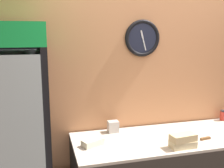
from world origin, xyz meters
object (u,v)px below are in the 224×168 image
Objects in this scene: chefs_knife at (211,138)px; napkin_dispenser at (113,127)px; sandwich_stack_bottom at (183,144)px; sandwich_stack_middle at (183,138)px; condiment_jar at (223,115)px; beverage_cooler at (12,132)px; sandwich_flat_left at (93,142)px.

napkin_dispenser reaches higher than chefs_knife.
sandwich_stack_bottom reaches higher than chefs_knife.
sandwich_stack_middle is 1.03m from condiment_jar.
condiment_jar is (2.35, 0.24, -0.11)m from beverage_cooler.
sandwich_stack_bottom is 0.96× the size of sandwich_stack_middle.
sandwich_stack_bottom is 0.74m from napkin_dispenser.
beverage_cooler is 0.73m from sandwich_flat_left.
beverage_cooler is at bearing 167.39° from sandwich_stack_bottom.
sandwich_stack_middle is 1.09× the size of sandwich_flat_left.
sandwich_flat_left is 1.17m from chefs_knife.
napkin_dispenser reaches higher than sandwich_stack_bottom.
sandwich_flat_left is (-0.78, 0.25, -0.00)m from sandwich_stack_bottom.
chefs_knife is at bearing 17.12° from sandwich_stack_bottom.
condiment_jar is (1.65, 0.32, 0.03)m from sandwich_flat_left.
beverage_cooler is 2.37m from condiment_jar.
chefs_knife is (1.16, -0.14, -0.02)m from sandwich_flat_left.
sandwich_flat_left is 1.68m from condiment_jar.
sandwich_stack_middle is (1.49, -0.33, -0.08)m from beverage_cooler.
chefs_knife is (0.38, 0.12, -0.09)m from sandwich_stack_middle.
beverage_cooler reaches higher than condiment_jar.
beverage_cooler is 1.53m from sandwich_stack_middle.
sandwich_flat_left is 0.64× the size of chefs_knife.
beverage_cooler is 9.08× the size of sandwich_flat_left.
napkin_dispenser is (-0.51, 0.53, -0.04)m from sandwich_stack_middle.
beverage_cooler reaches higher than sandwich_stack_bottom.
napkin_dispenser is at bearing 11.53° from beverage_cooler.
sandwich_stack_bottom is at bearing -162.88° from chefs_knife.
condiment_jar is at bearing 1.52° from napkin_dispenser.
sandwich_flat_left is 1.86× the size of napkin_dispenser.
sandwich_stack_bottom is 0.82m from sandwich_flat_left.
napkin_dispenser is at bearing 133.86° from sandwich_stack_bottom.
beverage_cooler is 8.65× the size of sandwich_stack_bottom.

